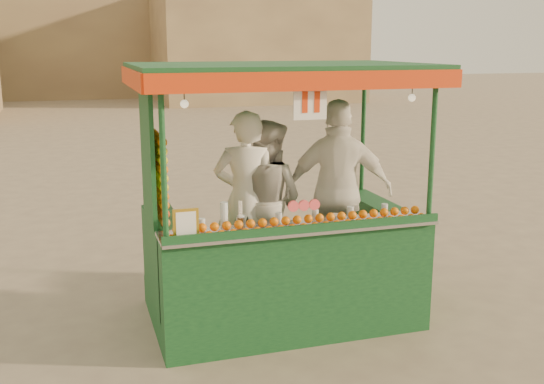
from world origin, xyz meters
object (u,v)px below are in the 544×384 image
object	(u,v)px
vendor_left	(246,198)
vendor_right	(338,192)
vendor_middle	(267,200)
juice_cart	(277,242)

from	to	relation	value
vendor_left	vendor_right	world-z (taller)	vendor_right
vendor_left	vendor_middle	bearing A→B (deg)	-148.95
vendor_middle	vendor_left	bearing A→B (deg)	68.66
vendor_left	vendor_middle	size ratio (longest dim) A/B	1.07
juice_cart	vendor_middle	xyz separation A→B (m)	(0.04, 0.44, 0.30)
vendor_middle	juice_cart	bearing A→B (deg)	135.53
juice_cart	vendor_right	xyz separation A→B (m)	(0.69, 0.18, 0.40)
vendor_left	vendor_right	distance (m)	0.90
vendor_left	vendor_middle	xyz separation A→B (m)	(0.23, 0.07, -0.05)
juice_cart	vendor_right	distance (m)	0.82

